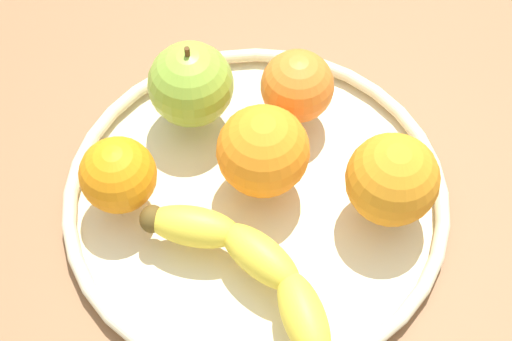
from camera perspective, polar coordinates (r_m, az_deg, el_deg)
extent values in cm
cube|color=brown|center=(66.51, 0.00, -3.23)|extent=(117.03, 117.03, 4.00)
cylinder|color=beige|center=(64.53, 0.00, -2.20)|extent=(30.78, 30.78, 0.60)
torus|color=beige|center=(63.76, 0.00, -1.78)|extent=(32.06, 32.06, 1.20)
ellipsoid|color=yellow|center=(56.54, 3.56, -10.77)|extent=(7.26, 7.76, 3.20)
ellipsoid|color=yellow|center=(58.47, 0.31, -6.41)|extent=(8.10, 5.50, 3.20)
ellipsoid|color=yellow|center=(59.89, -4.63, -4.17)|extent=(7.93, 4.53, 3.20)
ellipsoid|color=brown|center=(60.57, -7.71, -3.58)|extent=(2.38, 2.57, 2.24)
sphere|color=#8EB437|center=(65.36, -4.87, 6.39)|extent=(7.34, 7.34, 7.34)
cylinder|color=#593819|center=(62.45, -5.12, 8.66)|extent=(0.44, 0.44, 1.20)
sphere|color=orange|center=(60.82, 0.68, 1.40)|extent=(7.51, 7.51, 7.51)
sphere|color=orange|center=(61.36, -10.21, -0.33)|extent=(6.17, 6.17, 6.17)
sphere|color=orange|center=(60.37, 10.09, -0.67)|extent=(7.38, 7.38, 7.38)
sphere|color=orange|center=(65.74, 3.17, 6.25)|extent=(6.33, 6.33, 6.33)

